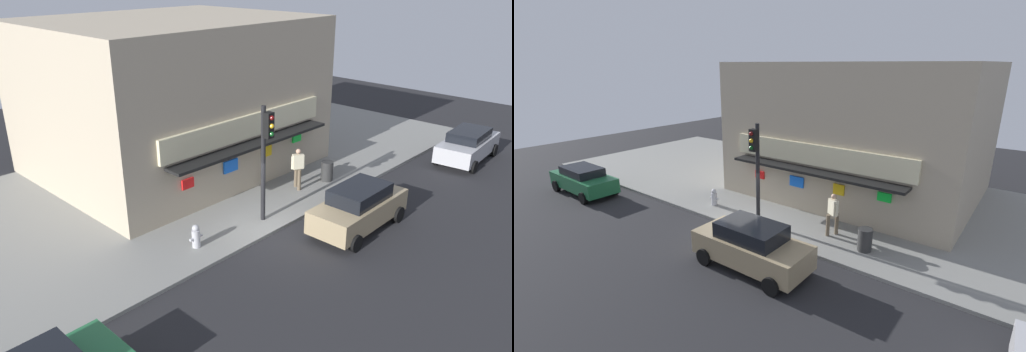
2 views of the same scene
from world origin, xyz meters
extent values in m
plane|color=#232326|center=(0.00, 0.00, 0.00)|extent=(52.01, 52.01, 0.00)
cube|color=gray|center=(0.00, 6.47, 0.06)|extent=(34.67, 12.95, 0.13)
cube|color=tan|center=(1.95, 8.21, 3.65)|extent=(12.13, 9.79, 7.04)
cube|color=beige|center=(1.95, 3.24, 3.08)|extent=(9.22, 0.16, 0.98)
cube|color=black|center=(1.95, 2.89, 2.38)|extent=(8.73, 0.90, 0.12)
cube|color=red|center=(-1.39, 3.26, 1.52)|extent=(0.56, 0.08, 0.40)
cube|color=blue|center=(0.91, 3.26, 1.60)|extent=(0.78, 0.08, 0.52)
cube|color=yellow|center=(3.18, 3.26, 1.67)|extent=(0.54, 0.08, 0.50)
cube|color=#19E53F|center=(5.26, 3.26, 1.79)|extent=(0.59, 0.08, 0.39)
cylinder|color=black|center=(0.38, 0.94, 2.40)|extent=(0.18, 0.18, 4.54)
cube|color=black|center=(0.38, 0.69, 4.00)|extent=(0.32, 0.28, 0.95)
sphere|color=maroon|center=(0.38, 0.54, 4.30)|extent=(0.18, 0.18, 0.18)
sphere|color=yellow|center=(0.38, 0.54, 4.00)|extent=(0.18, 0.18, 0.18)
sphere|color=#0F4C19|center=(0.38, 0.54, 3.70)|extent=(0.18, 0.18, 0.18)
cylinder|color=#B2B2B7|center=(-2.78, 1.22, 0.45)|extent=(0.30, 0.30, 0.65)
sphere|color=#B2B2B7|center=(-2.78, 1.22, 0.86)|extent=(0.25, 0.25, 0.25)
cylinder|color=#B2B2B7|center=(-2.99, 1.22, 0.49)|extent=(0.12, 0.10, 0.10)
cylinder|color=#B2B2B7|center=(-2.57, 1.22, 0.49)|extent=(0.12, 0.10, 0.10)
cylinder|color=#2D2D2D|center=(5.29, 1.45, 0.58)|extent=(0.56, 0.56, 0.91)
cylinder|color=brown|center=(3.77, 2.05, 0.60)|extent=(0.22, 0.22, 0.94)
cylinder|color=brown|center=(3.55, 1.69, 0.60)|extent=(0.22, 0.22, 0.94)
cube|color=beige|center=(3.66, 1.87, 1.40)|extent=(0.53, 0.45, 0.66)
sphere|color=tan|center=(3.66, 1.87, 1.87)|extent=(0.22, 0.22, 0.22)
cylinder|color=beige|center=(3.43, 2.00, 1.37)|extent=(0.14, 0.14, 0.59)
cylinder|color=beige|center=(3.88, 1.73, 1.37)|extent=(0.14, 0.14, 0.59)
cube|color=#1E6038|center=(-10.16, -1.80, 0.71)|extent=(4.60, 1.76, 0.78)
cube|color=black|center=(-10.16, -1.80, 1.32)|extent=(2.49, 1.47, 0.45)
cylinder|color=black|center=(-8.55, -0.95, 0.32)|extent=(0.64, 0.22, 0.64)
cylinder|color=black|center=(-8.56, -2.68, 0.32)|extent=(0.64, 0.22, 0.64)
cylinder|color=black|center=(-11.76, -0.92, 0.32)|extent=(0.64, 0.22, 0.64)
cylinder|color=black|center=(-11.77, -2.66, 0.32)|extent=(0.64, 0.22, 0.64)
cube|color=#9E8966|center=(2.49, -2.01, 0.75)|extent=(4.38, 1.81, 0.86)
cube|color=black|center=(2.49, -2.01, 1.46)|extent=(2.37, 1.51, 0.55)
cylinder|color=black|center=(4.01, -1.11, 0.32)|extent=(0.64, 0.23, 0.64)
cylinder|color=black|center=(4.03, -2.88, 0.32)|extent=(0.64, 0.23, 0.64)
cylinder|color=black|center=(0.96, -1.14, 0.32)|extent=(0.64, 0.23, 0.64)
cylinder|color=black|center=(0.98, -2.91, 0.32)|extent=(0.64, 0.23, 0.64)
camera|label=1|loc=(-12.70, -10.99, 9.26)|focal=35.65mm
camera|label=2|loc=(10.02, -10.73, 7.09)|focal=25.27mm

